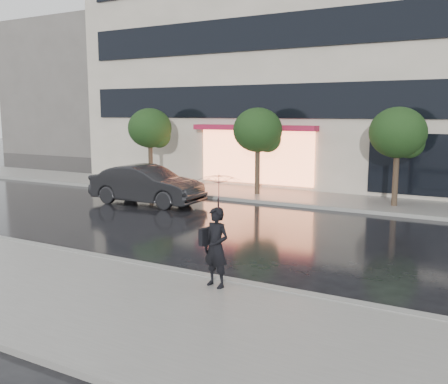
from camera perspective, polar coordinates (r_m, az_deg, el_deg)
The scene contains 12 objects.
ground at distance 12.74m, azimuth -3.40°, elevation -8.10°, with size 120.00×120.00×0.00m, color black.
sidewalk_near at distance 10.28m, azimuth -13.42°, elevation -12.23°, with size 60.00×4.50×0.12m, color slate.
sidewalk_far at distance 21.84m, azimuth 11.21°, elevation -0.87°, with size 60.00×3.50×0.12m, color slate.
curb_near at distance 11.93m, azimuth -6.02°, elevation -8.98°, with size 60.00×0.25×0.14m, color gray.
curb_far at distance 20.20m, azimuth 9.67°, elevation -1.59°, with size 60.00×0.25×0.14m, color gray.
office_building at distance 29.45m, azimuth 16.71°, elevation 18.93°, with size 30.00×12.76×18.00m.
bg_building_left at distance 50.14m, azimuth -14.76°, elevation 11.30°, with size 14.00×10.00×12.00m, color #59544F.
tree_far_west at distance 25.55m, azimuth -8.32°, elevation 7.07°, with size 2.20×2.20×3.99m.
tree_mid_west at distance 22.41m, azimuth 4.05°, elevation 6.89°, with size 2.20×2.20×3.99m.
tree_mid_east at distance 20.60m, azimuth 19.43°, elevation 6.22°, with size 2.20×2.20×3.99m.
parked_car at distance 20.90m, azimuth -8.83°, elevation 0.82°, with size 1.70×4.87×1.61m, color black.
pedestrian_with_umbrella at distance 10.29m, azimuth -0.77°, elevation -2.41°, with size 1.14×1.15×2.41m.
Camera 1 is at (6.58, -10.25, 3.74)m, focal length 40.00 mm.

